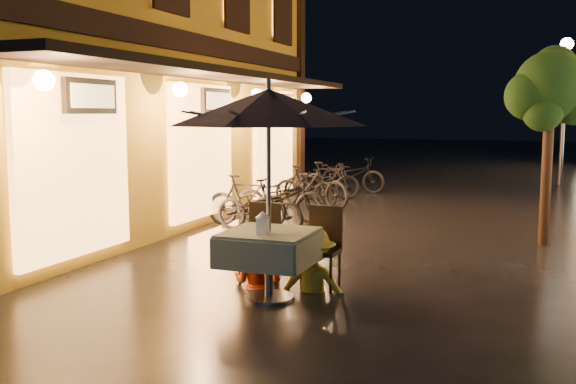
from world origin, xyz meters
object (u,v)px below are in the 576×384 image
at_px(bicycle_0, 260,207).
at_px(table_lantern, 263,221).
at_px(cafe_table, 269,248).
at_px(person_orange, 258,229).
at_px(person_yellow, 314,231).
at_px(patio_umbrella, 268,107).

bearing_deg(bicycle_0, table_lantern, -151.50).
height_order(cafe_table, person_orange, person_orange).
height_order(person_orange, person_yellow, person_yellow).
distance_m(person_orange, bicycle_0, 3.53).
bearing_deg(patio_umbrella, table_lantern, -90.00).
bearing_deg(table_lantern, cafe_table, 90.00).
height_order(cafe_table, person_yellow, person_yellow).
bearing_deg(person_orange, bicycle_0, -64.14).
distance_m(patio_umbrella, bicycle_0, 4.47).
bearing_deg(bicycle_0, person_orange, -152.26).
relative_size(cafe_table, person_orange, 0.71).
height_order(patio_umbrella, person_orange, patio_umbrella).
relative_size(table_lantern, bicycle_0, 0.15).
bearing_deg(bicycle_0, patio_umbrella, -150.52).
xyz_separation_m(cafe_table, patio_umbrella, (0.00, -0.00, 1.56)).
distance_m(cafe_table, person_orange, 0.63).
bearing_deg(person_yellow, bicycle_0, -63.41).
bearing_deg(table_lantern, bicycle_0, 113.71).
relative_size(cafe_table, table_lantern, 3.96).
distance_m(patio_umbrella, person_yellow, 1.57).
bearing_deg(cafe_table, person_orange, 124.56).
xyz_separation_m(table_lantern, bicycle_0, (-1.73, 3.93, -0.47)).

